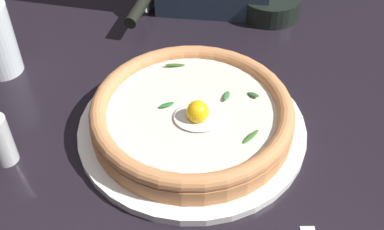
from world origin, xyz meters
The scene contains 6 objects.
ground_plane centered at (0.00, 0.00, -0.01)m, with size 2.40×2.40×0.03m, color black.
pizza_plate centered at (0.02, -0.04, 0.01)m, with size 0.33×0.33×0.01m, color white.
pizza centered at (0.02, -0.04, 0.03)m, with size 0.29×0.29×0.06m.
side_bowl centered at (0.20, 0.26, 0.02)m, with size 0.12×0.12×0.04m, color black.
pizza_cutter centered at (-0.05, 0.26, 0.04)m, with size 0.06×0.14×0.08m.
pepper_shaker centered at (-0.24, -0.07, 0.04)m, with size 0.03×0.03×0.08m, color silver.
Camera 1 is at (-0.04, -0.54, 0.51)m, focal length 45.91 mm.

